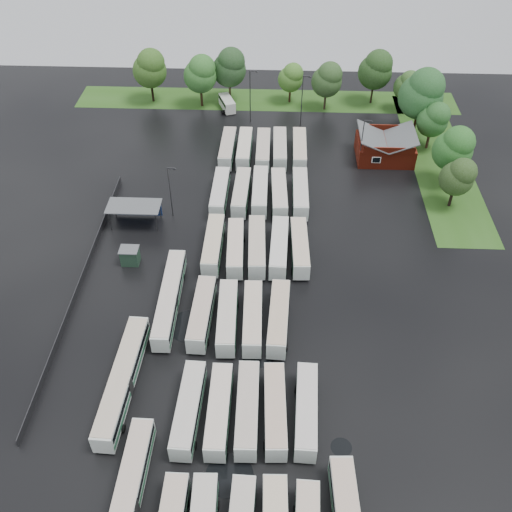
{
  "coord_description": "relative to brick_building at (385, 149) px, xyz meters",
  "views": [
    {
      "loc": [
        4.51,
        -47.78,
        55.86
      ],
      "look_at": [
        2.0,
        12.0,
        2.5
      ],
      "focal_mm": 40.0,
      "sensor_mm": 36.0,
      "label": 1
    }
  ],
  "objects": [
    {
      "name": "bus_r4c3",
      "position": [
        -18.92,
        -14.45,
        -0.12
      ],
      "size": [
        2.91,
        11.47,
        3.17
      ],
      "rotation": [
        0.0,
        0.0,
        0.04
      ],
      "color": "silver",
      "rests_on": "ground"
    },
    {
      "name": "puddle_3",
      "position": [
        -21.24,
        -45.88,
        -1.86
      ],
      "size": [
        4.89,
        4.89,
        0.01
      ],
      "primitive_type": "cylinder",
      "color": "black",
      "rests_on": "ground"
    },
    {
      "name": "tree_east_1",
      "position": [
        9.57,
        -7.92,
        5.17
      ],
      "size": [
        6.6,
        6.6,
        10.94
      ],
      "color": "black",
      "rests_on": "ground"
    },
    {
      "name": "tree_north_0",
      "position": [
        -45.72,
        20.33,
        5.5
      ],
      "size": [
        6.91,
        6.91,
        11.45
      ],
      "color": "black",
      "rests_on": "ground"
    },
    {
      "name": "artic_bus_west_a",
      "position": [
        -32.98,
        -65.76,
        -0.18
      ],
      "size": [
        2.56,
        16.42,
        3.04
      ],
      "rotation": [
        0.0,
        0.0,
        -0.01
      ],
      "color": "silver",
      "rests_on": "ground"
    },
    {
      "name": "bus_r3c3",
      "position": [
        -18.77,
        -27.85,
        -0.12
      ],
      "size": [
        2.76,
        11.49,
        3.18
      ],
      "rotation": [
        0.0,
        0.0,
        -0.03
      ],
      "color": "silver",
      "rests_on": "ground"
    },
    {
      "name": "bus_r2c2",
      "position": [
        -21.96,
        -41.72,
        -0.17
      ],
      "size": [
        2.64,
        11.15,
        3.09
      ],
      "rotation": [
        0.0,
        0.0,
        0.03
      ],
      "color": "silver",
      "rests_on": "ground"
    },
    {
      "name": "lamp_post_ne",
      "position": [
        -4.75,
        -3.35,
        3.53
      ],
      "size": [
        1.43,
        0.28,
        9.29
      ],
      "color": "#2D2D30",
      "rests_on": "ground"
    },
    {
      "name": "wash_shed",
      "position": [
        -41.2,
        -20.74,
        1.12
      ],
      "size": [
        8.2,
        4.2,
        3.58
      ],
      "color": "#2D2D30",
      "rests_on": "ground"
    },
    {
      "name": "bus_r1c1",
      "position": [
        -25.03,
        -55.46,
        -0.18
      ],
      "size": [
        2.36,
        11.01,
        3.06
      ],
      "rotation": [
        0.0,
        0.0,
        0.0
      ],
      "color": "silver",
      "rests_on": "ground"
    },
    {
      "name": "tree_north_6",
      "position": [
        9.91,
        19.51,
        3.29
      ],
      "size": [
        4.84,
        4.84,
        8.02
      ],
      "color": "black",
      "rests_on": "ground"
    },
    {
      "name": "bus_r5c0",
      "position": [
        -28.42,
        -0.71,
        -0.15
      ],
      "size": [
        2.57,
        11.25,
        3.12
      ],
      "rotation": [
        0.0,
        0.0,
        -0.02
      ],
      "color": "silver",
      "rests_on": "ground"
    },
    {
      "name": "bus_r3c1",
      "position": [
        -25.11,
        -28.18,
        -0.19
      ],
      "size": [
        2.82,
        11.02,
        3.04
      ],
      "rotation": [
        0.0,
        0.0,
        0.05
      ],
      "color": "silver",
      "rests_on": "ground"
    },
    {
      "name": "minibus",
      "position": [
        -29.98,
        17.47,
        -0.49
      ],
      "size": [
        3.94,
        6.03,
        2.47
      ],
      "rotation": [
        0.0,
        0.0,
        0.36
      ],
      "color": "silver",
      "rests_on": "ground"
    },
    {
      "name": "bus_r5c4",
      "position": [
        -15.41,
        -0.56,
        -0.12
      ],
      "size": [
        2.48,
        11.41,
        3.17
      ],
      "rotation": [
        0.0,
        0.0,
        -0.0
      ],
      "color": "silver",
      "rests_on": "ground"
    },
    {
      "name": "tree_east_2",
      "position": [
        8.69,
        3.7,
        4.12
      ],
      "size": [
        5.67,
        5.62,
        9.31
      ],
      "color": "#3B261B",
      "rests_on": "ground"
    },
    {
      "name": "tree_north_3",
      "position": [
        -16.93,
        21.26,
        3.65
      ],
      "size": [
        5.18,
        5.18,
        8.58
      ],
      "color": "#321C10",
      "rests_on": "ground"
    },
    {
      "name": "bus_r3c0",
      "position": [
        -28.37,
        -27.68,
        -0.12
      ],
      "size": [
        2.48,
        11.41,
        3.17
      ],
      "rotation": [
        0.0,
        0.0,
        -0.0
      ],
      "color": "silver",
      "rests_on": "ground"
    },
    {
      "name": "tree_east_0",
      "position": [
        9.11,
        -14.38,
        3.93
      ],
      "size": [
        5.48,
        5.45,
        9.02
      ],
      "color": "black",
      "rests_on": "ground"
    },
    {
      "name": "tree_north_1",
      "position": [
        -35.2,
        18.7,
        5.25
      ],
      "size": [
        6.68,
        6.68,
        11.07
      ],
      "color": "black",
      "rests_on": "ground"
    },
    {
      "name": "grass_strip_north",
      "position": [
        -22.0,
        22.03,
        -1.86
      ],
      "size": [
        80.0,
        10.0,
        0.01
      ],
      "primitive_type": "cube",
      "color": "#275116",
      "rests_on": "ground"
    },
    {
      "name": "lamp_post_back_e",
      "position": [
        -14.82,
        11.3,
        4.15
      ],
      "size": [
        1.59,
        0.31,
        10.36
      ],
      "color": "#2D2D30",
      "rests_on": "ground"
    },
    {
      "name": "bus_r4c2",
      "position": [
        -22.04,
        -14.02,
        -0.11
      ],
      "size": [
        2.51,
        11.46,
        3.18
      ],
      "rotation": [
        0.0,
        0.0,
        0.01
      ],
      "color": "silver",
      "rests_on": "ground"
    },
    {
      "name": "bus_r1c3",
      "position": [
        -18.89,
        -55.14,
        -0.18
      ],
      "size": [
        2.79,
        11.1,
        3.07
      ],
      "rotation": [
        0.0,
        0.0,
        0.04
      ],
      "color": "silver",
      "rests_on": "ground"
    },
    {
      "name": "west_fence",
      "position": [
        -46.2,
        -34.77,
        -1.27
      ],
      "size": [
        0.1,
        50.0,
        1.2
      ],
      "primitive_type": "cube",
      "color": "#2D2D30",
      "rests_on": "ground"
    },
    {
      "name": "bus_r3c4",
      "position": [
        -15.77,
        -27.71,
        -0.16
      ],
      "size": [
        2.74,
        11.2,
        3.1
      ],
      "rotation": [
        0.0,
        0.0,
        0.03
      ],
      "color": "silver",
      "rests_on": "ground"
    },
    {
      "name": "grass_strip_east",
      "position": [
        10.0,
        0.03,
        -1.86
      ],
      "size": [
        10.0,
        50.0,
        0.01
      ],
      "primitive_type": "cube",
      "color": "#275116",
      "rests_on": "ground"
    },
    {
      "name": "bus_r3c2",
      "position": [
        -22.0,
        -27.81,
        -0.11
      ],
      "size": [
        2.88,
        11.55,
        3.19
      ],
      "rotation": [
        0.0,
        0.0,
        0.04
      ],
      "color": "silver",
      "rests_on": "ground"
    },
    {
      "name": "bus_r5c2",
      "position": [
        -21.96,
        -1.01,
        -0.13
      ],
      "size": [
        2.49,
        11.37,
        3.16
      ],
      "rotation": [
        0.0,
        0.0,
        0.01
      ],
      "color": "silver",
      "rests_on": "ground"
    },
    {
      "name": "bus_r4c1",
      "position": [
        -25.09,
        -14.37,
        -0.16
      ],
      "size": [
        2.69,
        11.21,
        3.1
      ],
      "rotation": [
        0.0,
        0.0,
        -0.03
      ],
      "color": "silver",
      "rests_on": "ground"
    },
    {
      "name": "puddle_4",
      "position": [
        -11.69,
        -58.34,
        -1.86
      ],
      "size": [
        2.31,
        2.31,
        0.01
      ],
      "primitive_type": "cylinder",
      "color": "black",
      "rests_on": "ground"
    },
    {
      "name": "tree_north_5",
      "position": [
        0.18,
        21.55,
        5.53
      ],
      "size": [
        6.94,
        6.94,
        11.49
      ],
      "color": "black",
      "rests_on": "ground"
    },
    {
      "name": "tree_north_2",
      "position": [
        -29.52,
        21.45,
        5.52
      ],
      "size": [
        6.94,
        6.94,
        11.49
      ],
      "color": "#3A2A1B",
      "rests_on": "ground"
    },
    {
      "name": "tree_north_4",
      "position": [
        -9.71,
        18.35,
        4.68
      ],
      "size": [
        6.14,
        6.14,
        10.17
      ],
      "color": "#362A1D",
      "rests_on": "ground"
    },
    {
      "name": "bus_r2c0",
      "position": [
        -28.52,
        -41.23,
        -0.14
      ],
      "size": [
        2.75,
        11.33,
        3.13
      ],
      "rotation": [
        0.0,
        0.0,
        -0.03
      ],
      "color": "silver",
      "rests_on": "ground"
    },
    {
      "name": "bus_r5c3",
      "position": [
        -18.96,
        -0.46,
        -0.13
      ],
      "size": [
        2.58,
        11.36,
        3.15
      ],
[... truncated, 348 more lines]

